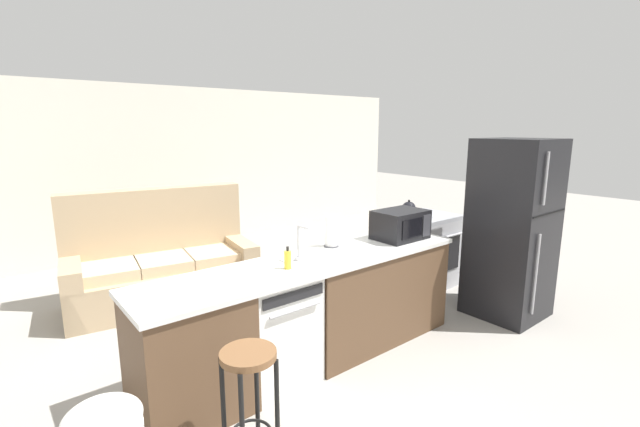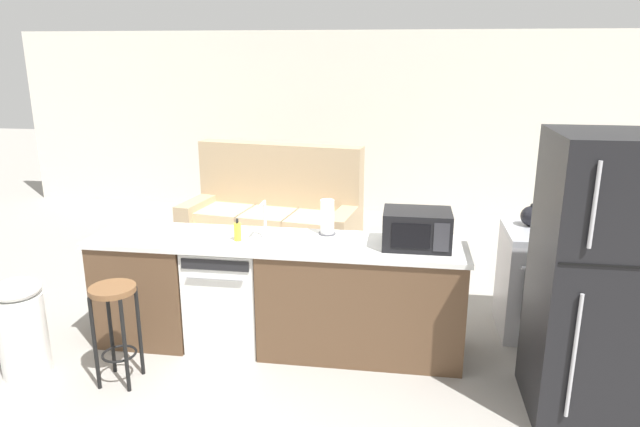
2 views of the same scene
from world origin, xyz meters
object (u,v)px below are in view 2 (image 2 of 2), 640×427
stove_range (548,282)px  soap_bottle (238,232)px  paper_towel_roll (327,218)px  couch (274,220)px  dishwasher (229,294)px  kettle (531,216)px  trash_bin (21,326)px  bar_stool (115,314)px  microwave (417,229)px  refrigerator (597,280)px

stove_range → soap_bottle: (-2.49, -0.61, 0.52)m
paper_towel_roll → soap_bottle: 0.72m
soap_bottle → couch: size_ratio=0.08×
stove_range → couch: (-2.72, 1.63, -0.06)m
soap_bottle → couch: bearing=96.1°
dishwasher → kettle: 2.59m
kettle → trash_bin: 4.08m
dishwasher → stove_range: stove_range is taller
bar_stool → soap_bottle: bearing=41.8°
dishwasher → bar_stool: dishwasher is taller
bar_stool → microwave: bearing=18.5°
dishwasher → microwave: bearing=-0.1°
microwave → kettle: size_ratio=2.44×
stove_range → kettle: kettle is taller
soap_bottle → trash_bin: 1.71m
couch → soap_bottle: bearing=-83.9°
dishwasher → soap_bottle: (0.11, -0.06, 0.55)m
couch → microwave: bearing=-53.6°
paper_towel_roll → trash_bin: bearing=-157.1°
bar_stool → dishwasher: bearing=49.1°
stove_range → bar_stool: 3.44m
kettle → microwave: bearing=-144.6°
stove_range → paper_towel_roll: paper_towel_roll is taller
paper_towel_roll → soap_bottle: (-0.66, -0.26, -0.07)m
microwave → paper_towel_roll: size_ratio=1.77×
trash_bin → refrigerator: bearing=2.1°
kettle → bar_stool: (-3.04, -1.38, -0.45)m
soap_bottle → refrigerator: bearing=-11.2°
microwave → kettle: microwave is taller
dishwasher → kettle: kettle is taller
kettle → couch: 3.02m
dishwasher → microwave: size_ratio=1.68×
dishwasher → bar_stool: size_ratio=1.14×
paper_towel_roll → dishwasher: bearing=-165.2°
microwave → bar_stool: microwave is taller
stove_range → kettle: 0.57m
microwave → couch: couch is taller
stove_range → bar_stool: bearing=-158.7°
refrigerator → paper_towel_roll: refrigerator is taller
stove_range → kettle: bearing=141.8°
stove_range → microwave: size_ratio=1.80×
dishwasher → kettle: (2.43, 0.68, 0.56)m
microwave → soap_bottle: 1.37m
trash_bin → stove_range: bearing=17.5°
trash_bin → microwave: bearing=13.8°
kettle → trash_bin: (-3.79, -1.37, -0.61)m
stove_range → microwave: (-1.12, -0.55, 0.59)m
refrigerator → kettle: refrigerator is taller
refrigerator → couch: (-2.72, 2.72, -0.53)m
microwave → soap_bottle: (-1.37, -0.06, -0.07)m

